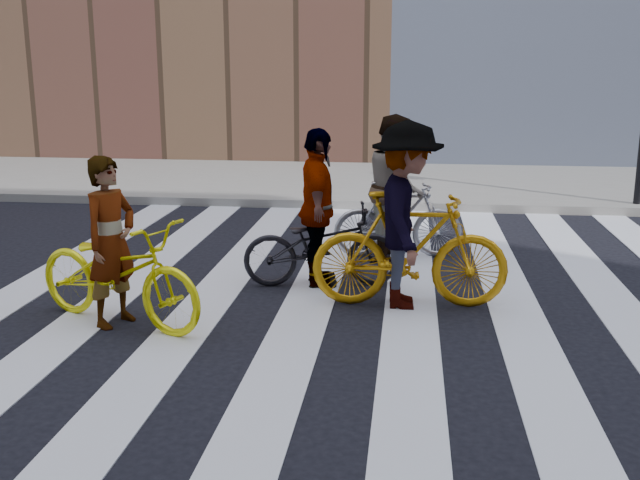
% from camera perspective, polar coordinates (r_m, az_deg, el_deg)
% --- Properties ---
extents(ground, '(100.00, 100.00, 0.00)m').
position_cam_1_polar(ground, '(8.25, 3.08, -4.63)').
color(ground, black).
rests_on(ground, ground).
extents(sidewalk_far, '(100.00, 5.00, 0.15)m').
position_cam_1_polar(sidewalk_far, '(15.53, 4.96, 4.33)').
color(sidewalk_far, gray).
rests_on(sidewalk_far, ground).
extents(zebra_crosswalk, '(8.25, 10.00, 0.01)m').
position_cam_1_polar(zebra_crosswalk, '(8.25, 3.08, -4.59)').
color(zebra_crosswalk, silver).
rests_on(zebra_crosswalk, ground).
extents(bike_yellow_left, '(2.17, 1.45, 1.08)m').
position_cam_1_polar(bike_yellow_left, '(7.65, -15.14, -2.36)').
color(bike_yellow_left, '#F6F00D').
rests_on(bike_yellow_left, ground).
extents(bike_silver_mid, '(1.75, 0.68, 1.02)m').
position_cam_1_polar(bike_silver_mid, '(9.95, 5.98, 1.57)').
color(bike_silver_mid, '#A2A2AB').
rests_on(bike_silver_mid, ground).
extents(bike_yellow_right, '(2.09, 0.67, 1.24)m').
position_cam_1_polar(bike_yellow_right, '(7.96, 6.87, -0.74)').
color(bike_yellow_right, orange).
rests_on(bike_yellow_right, ground).
extents(bike_dark_rear, '(1.89, 0.92, 0.95)m').
position_cam_1_polar(bike_dark_rear, '(8.66, 0.14, -0.44)').
color(bike_dark_rear, black).
rests_on(bike_dark_rear, ground).
extents(rider_left, '(0.61, 0.72, 1.69)m').
position_cam_1_polar(rider_left, '(7.59, -15.64, -0.13)').
color(rider_left, slate).
rests_on(rider_left, ground).
extents(rider_mid, '(0.82, 1.00, 1.89)m').
position_cam_1_polar(rider_mid, '(9.87, 5.75, 4.04)').
color(rider_mid, slate).
rests_on(rider_mid, ground).
extents(rider_right, '(0.79, 1.30, 1.97)m').
position_cam_1_polar(rider_right, '(7.87, 6.58, 1.84)').
color(rider_right, slate).
rests_on(rider_right, ground).
extents(rider_rear, '(0.61, 1.13, 1.83)m').
position_cam_1_polar(rider_rear, '(8.57, -0.19, 2.42)').
color(rider_rear, slate).
rests_on(rider_rear, ground).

